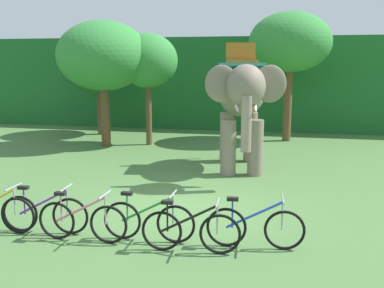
% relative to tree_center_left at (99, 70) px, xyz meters
% --- Properties ---
extents(ground_plane, '(80.00, 80.00, 0.00)m').
position_rel_tree_center_left_xyz_m(ground_plane, '(5.80, -9.39, -2.85)').
color(ground_plane, '#4C753D').
extents(foliage_hedge, '(36.00, 6.00, 4.34)m').
position_rel_tree_center_left_xyz_m(foliage_hedge, '(5.80, 5.13, -0.68)').
color(foliage_hedge, '#1E6028').
rests_on(foliage_hedge, ground).
extents(tree_center_left, '(3.14, 3.14, 3.91)m').
position_rel_tree_center_left_xyz_m(tree_center_left, '(0.00, 0.00, 0.00)').
color(tree_center_left, brown).
rests_on(tree_center_left, ground).
extents(tree_left, '(3.44, 3.44, 4.72)m').
position_rel_tree_center_left_xyz_m(tree_left, '(1.30, -2.60, 0.56)').
color(tree_left, brown).
rests_on(tree_left, ground).
extents(tree_center_right, '(2.28, 2.28, 4.28)m').
position_rel_tree_center_left_xyz_m(tree_center_right, '(2.84, -2.00, 0.38)').
color(tree_center_right, brown).
rests_on(tree_center_right, ground).
extents(tree_far_left, '(3.27, 3.27, 5.15)m').
position_rel_tree_center_left_xyz_m(tree_far_left, '(8.12, -0.05, 1.08)').
color(tree_far_left, brown).
rests_on(tree_far_left, ground).
extents(elephant, '(2.23, 4.23, 3.78)m').
position_rel_tree_center_left_xyz_m(elephant, '(6.75, -5.47, -0.65)').
color(elephant, gray).
rests_on(elephant, ground).
extents(bike_purple, '(1.71, 0.52, 0.92)m').
position_rel_tree_center_left_xyz_m(bike_purple, '(3.60, -11.15, -2.47)').
color(bike_purple, black).
rests_on(bike_purple, ground).
extents(bike_pink, '(1.71, 0.52, 0.92)m').
position_rel_tree_center_left_xyz_m(bike_pink, '(4.47, -11.39, -2.47)').
color(bike_pink, black).
rests_on(bike_pink, ground).
extents(bike_green, '(1.71, 0.52, 0.92)m').
position_rel_tree_center_left_xyz_m(bike_green, '(5.64, -11.13, -2.47)').
color(bike_green, black).
rests_on(bike_green, ground).
extents(bike_black, '(1.71, 0.52, 0.92)m').
position_rel_tree_center_left_xyz_m(bike_black, '(6.48, -11.46, -2.47)').
color(bike_black, black).
rests_on(bike_black, ground).
extents(bike_blue, '(1.71, 0.52, 0.92)m').
position_rel_tree_center_left_xyz_m(bike_blue, '(7.54, -11.06, -2.47)').
color(bike_blue, black).
rests_on(bike_blue, ground).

